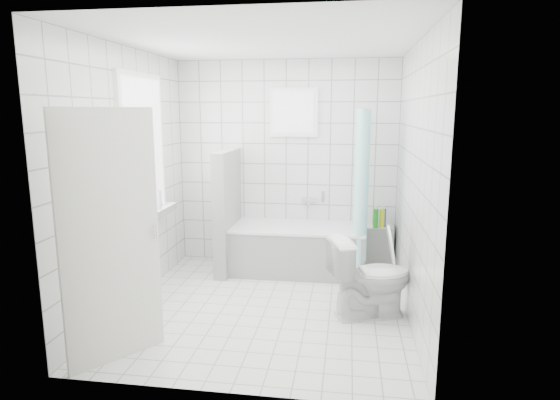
# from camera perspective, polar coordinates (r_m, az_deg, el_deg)

# --- Properties ---
(ground) EXTENTS (3.00, 3.00, 0.00)m
(ground) POSITION_cam_1_polar(r_m,az_deg,el_deg) (4.90, -1.67, -12.90)
(ground) COLOR white
(ground) RESTS_ON ground
(ceiling) EXTENTS (3.00, 3.00, 0.00)m
(ceiling) POSITION_cam_1_polar(r_m,az_deg,el_deg) (4.53, -1.86, 18.80)
(ceiling) COLOR white
(ceiling) RESTS_ON ground
(wall_back) EXTENTS (2.80, 0.02, 2.60)m
(wall_back) POSITION_cam_1_polar(r_m,az_deg,el_deg) (6.01, 0.75, 4.41)
(wall_back) COLOR white
(wall_back) RESTS_ON ground
(wall_front) EXTENTS (2.80, 0.02, 2.60)m
(wall_front) POSITION_cam_1_polar(r_m,az_deg,el_deg) (3.09, -6.62, -1.77)
(wall_front) COLOR white
(wall_front) RESTS_ON ground
(wall_left) EXTENTS (0.02, 3.00, 2.60)m
(wall_left) POSITION_cam_1_polar(r_m,az_deg,el_deg) (4.97, -17.87, 2.55)
(wall_left) COLOR white
(wall_left) RESTS_ON ground
(wall_right) EXTENTS (0.02, 3.00, 2.60)m
(wall_right) POSITION_cam_1_polar(r_m,az_deg,el_deg) (4.51, 16.05, 1.84)
(wall_right) COLOR white
(wall_right) RESTS_ON ground
(window_left) EXTENTS (0.01, 0.90, 1.40)m
(window_left) POSITION_cam_1_polar(r_m,az_deg,el_deg) (5.19, -16.16, 6.30)
(window_left) COLOR white
(window_left) RESTS_ON wall_left
(window_back) EXTENTS (0.50, 0.01, 0.50)m
(window_back) POSITION_cam_1_polar(r_m,az_deg,el_deg) (5.91, 1.68, 10.61)
(window_back) COLOR white
(window_back) RESTS_ON wall_back
(window_sill) EXTENTS (0.18, 1.02, 0.08)m
(window_sill) POSITION_cam_1_polar(r_m,az_deg,el_deg) (5.28, -15.29, -1.71)
(window_sill) COLOR white
(window_sill) RESTS_ON wall_left
(door) EXTENTS (0.52, 0.66, 2.00)m
(door) POSITION_cam_1_polar(r_m,az_deg,el_deg) (3.84, -19.92, -4.48)
(door) COLOR silver
(door) RESTS_ON ground
(bathtub) EXTENTS (1.62, 0.77, 0.58)m
(bathtub) POSITION_cam_1_polar(r_m,az_deg,el_deg) (5.82, 2.21, -5.97)
(bathtub) COLOR white
(bathtub) RESTS_ON ground
(partition_wall) EXTENTS (0.15, 0.85, 1.50)m
(partition_wall) POSITION_cam_1_polar(r_m,az_deg,el_deg) (5.81, -6.40, -1.37)
(partition_wall) COLOR white
(partition_wall) RESTS_ON ground
(tiled_ledge) EXTENTS (0.40, 0.24, 0.55)m
(tiled_ledge) POSITION_cam_1_polar(r_m,az_deg,el_deg) (6.05, 11.69, -5.68)
(tiled_ledge) COLOR white
(tiled_ledge) RESTS_ON ground
(toilet) EXTENTS (0.88, 0.67, 0.79)m
(toilet) POSITION_cam_1_polar(r_m,az_deg,el_deg) (4.64, 10.96, -9.19)
(toilet) COLOR white
(toilet) RESTS_ON ground
(curtain_rod) EXTENTS (0.02, 0.80, 0.02)m
(curtain_rod) POSITION_cam_1_polar(r_m,az_deg,el_deg) (5.52, 10.21, 10.96)
(curtain_rod) COLOR silver
(curtain_rod) RESTS_ON wall_back
(shower_curtain) EXTENTS (0.14, 0.48, 1.78)m
(shower_curtain) POSITION_cam_1_polar(r_m,az_deg,el_deg) (5.46, 9.93, 1.48)
(shower_curtain) COLOR #51EEE3
(shower_curtain) RESTS_ON curtain_rod
(tub_faucet) EXTENTS (0.18, 0.06, 0.06)m
(tub_faucet) POSITION_cam_1_polar(r_m,az_deg,el_deg) (6.00, 3.54, 0.04)
(tub_faucet) COLOR silver
(tub_faucet) RESTS_ON wall_back
(sill_bottles) EXTENTS (0.14, 0.61, 0.29)m
(sill_bottles) POSITION_cam_1_polar(r_m,az_deg,el_deg) (5.14, -15.80, -0.07)
(sill_bottles) COLOR #D25188
(sill_bottles) RESTS_ON window_sill
(ledge_bottles) EXTENTS (0.17, 0.18, 0.24)m
(ledge_bottles) POSITION_cam_1_polar(r_m,az_deg,el_deg) (5.92, 12.13, -2.16)
(ledge_bottles) COLOR #1A9D1A
(ledge_bottles) RESTS_ON tiled_ledge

